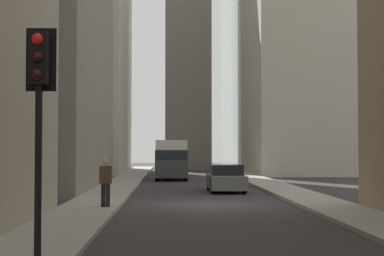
{
  "coord_description": "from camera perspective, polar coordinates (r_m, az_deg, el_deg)",
  "views": [
    {
      "loc": [
        -23.3,
        1.55,
        2.25
      ],
      "look_at": [
        10.38,
        0.24,
        3.43
      ],
      "focal_mm": 54.65,
      "sensor_mm": 36.0,
      "label": 1
    }
  ],
  "objects": [
    {
      "name": "building_right_far",
      "position": [
        57.01,
        -11.52,
        11.22
      ],
      "size": [
        15.65,
        10.5,
        30.47
      ],
      "color": "beige",
      "rests_on": "ground_plane"
    },
    {
      "name": "pedestrian",
      "position": [
        21.38,
        -8.43,
        -5.1
      ],
      "size": [
        0.26,
        0.44,
        1.73
      ],
      "color": "black",
      "rests_on": "sidewalk_right"
    },
    {
      "name": "ground_plane",
      "position": [
        23.46,
        1.59,
        -7.5
      ],
      "size": [
        135.0,
        135.0,
        0.0
      ],
      "primitive_type": "plane",
      "color": "#302D30"
    },
    {
      "name": "hatchback_grey",
      "position": [
        30.57,
        3.33,
        -4.97
      ],
      "size": [
        4.3,
        1.78,
        1.42
      ],
      "color": "slate",
      "rests_on": "ground_plane"
    },
    {
      "name": "sidewalk_left",
      "position": [
        24.17,
        12.38,
        -7.13
      ],
      "size": [
        90.0,
        2.2,
        0.14
      ],
      "primitive_type": "cube",
      "color": "gray",
      "rests_on": "ground_plane"
    },
    {
      "name": "delivery_truck",
      "position": [
        42.66,
        -2.03,
        -3.06
      ],
      "size": [
        6.46,
        2.25,
        2.84
      ],
      "color": "silver",
      "rests_on": "ground_plane"
    },
    {
      "name": "traffic_light_foreground",
      "position": [
        10.3,
        -14.72,
        3.51
      ],
      "size": [
        0.43,
        0.52,
        4.2
      ],
      "color": "black",
      "rests_on": "sidewalk_right"
    },
    {
      "name": "sidewalk_right",
      "position": [
        23.59,
        -9.47,
        -7.28
      ],
      "size": [
        90.0,
        2.2,
        0.14
      ],
      "primitive_type": "cube",
      "color": "gray",
      "rests_on": "ground_plane"
    }
  ]
}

